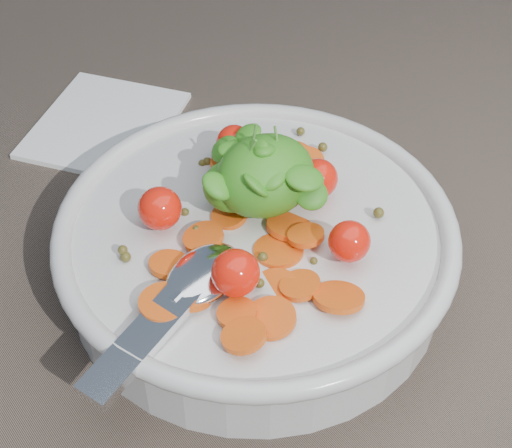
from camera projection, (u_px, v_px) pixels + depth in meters
ground at (267, 291)px, 0.62m from camera, size 6.00×6.00×0.00m
bowl at (256, 246)px, 0.60m from camera, size 0.33×0.31×0.13m
napkin at (105, 125)px, 0.76m from camera, size 0.19×0.18×0.01m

